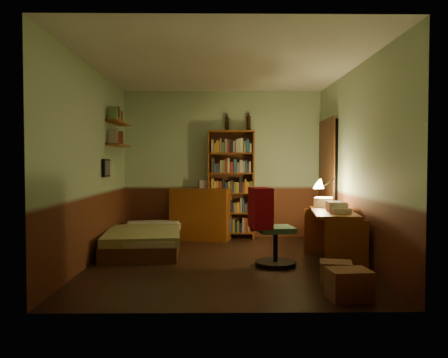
{
  "coord_description": "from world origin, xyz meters",
  "views": [
    {
      "loc": [
        -0.07,
        -5.79,
        1.31
      ],
      "look_at": [
        0.0,
        0.25,
        1.1
      ],
      "focal_mm": 35.0,
      "sensor_mm": 36.0,
      "label": 1
    }
  ],
  "objects_px": {
    "bed": "(145,232)",
    "office_chair": "(276,230)",
    "cardboard_box_b": "(336,272)",
    "mini_stereo": "(206,184)",
    "bookshelf": "(231,185)",
    "desk_lamp": "(334,185)",
    "cardboard_box_a": "(349,284)",
    "dresser": "(201,214)",
    "desk": "(333,237)"
  },
  "relations": [
    {
      "from": "desk_lamp",
      "to": "cardboard_box_b",
      "type": "height_order",
      "value": "desk_lamp"
    },
    {
      "from": "bed",
      "to": "office_chair",
      "type": "relative_size",
      "value": 2.07
    },
    {
      "from": "desk_lamp",
      "to": "cardboard_box_a",
      "type": "relative_size",
      "value": 1.63
    },
    {
      "from": "office_chair",
      "to": "mini_stereo",
      "type": "bearing_deg",
      "value": 106.05
    },
    {
      "from": "dresser",
      "to": "desk",
      "type": "relative_size",
      "value": 0.78
    },
    {
      "from": "desk_lamp",
      "to": "office_chair",
      "type": "xyz_separation_m",
      "value": [
        -0.96,
        -0.79,
        -0.55
      ]
    },
    {
      "from": "bookshelf",
      "to": "cardboard_box_a",
      "type": "bearing_deg",
      "value": -71.78
    },
    {
      "from": "mini_stereo",
      "to": "bookshelf",
      "type": "bearing_deg",
      "value": -14.65
    },
    {
      "from": "mini_stereo",
      "to": "bookshelf",
      "type": "relative_size",
      "value": 0.14
    },
    {
      "from": "bed",
      "to": "cardboard_box_b",
      "type": "xyz_separation_m",
      "value": [
        2.4,
        -1.86,
        -0.16
      ]
    },
    {
      "from": "cardboard_box_a",
      "to": "cardboard_box_b",
      "type": "height_order",
      "value": "cardboard_box_a"
    },
    {
      "from": "desk",
      "to": "desk_lamp",
      "type": "xyz_separation_m",
      "value": [
        0.17,
        0.63,
        0.66
      ]
    },
    {
      "from": "bed",
      "to": "desk_lamp",
      "type": "distance_m",
      "value": 2.91
    },
    {
      "from": "desk_lamp",
      "to": "office_chair",
      "type": "height_order",
      "value": "desk_lamp"
    },
    {
      "from": "bookshelf",
      "to": "desk_lamp",
      "type": "height_order",
      "value": "bookshelf"
    },
    {
      "from": "dresser",
      "to": "desk_lamp",
      "type": "xyz_separation_m",
      "value": [
        1.99,
        -1.2,
        0.56
      ]
    },
    {
      "from": "cardboard_box_a",
      "to": "dresser",
      "type": "bearing_deg",
      "value": 114.75
    },
    {
      "from": "mini_stereo",
      "to": "bookshelf",
      "type": "xyz_separation_m",
      "value": [
        0.44,
        -0.04,
        -0.01
      ]
    },
    {
      "from": "dresser",
      "to": "desk",
      "type": "distance_m",
      "value": 2.58
    },
    {
      "from": "mini_stereo",
      "to": "desk_lamp",
      "type": "distance_m",
      "value": 2.32
    },
    {
      "from": "desk_lamp",
      "to": "cardboard_box_b",
      "type": "xyz_separation_m",
      "value": [
        -0.41,
        -1.63,
        -0.88
      ]
    },
    {
      "from": "bed",
      "to": "cardboard_box_a",
      "type": "distance_m",
      "value": 3.4
    },
    {
      "from": "mini_stereo",
      "to": "cardboard_box_a",
      "type": "height_order",
      "value": "mini_stereo"
    },
    {
      "from": "bed",
      "to": "bookshelf",
      "type": "distance_m",
      "value": 1.83
    },
    {
      "from": "dresser",
      "to": "mini_stereo",
      "type": "distance_m",
      "value": 0.53
    },
    {
      "from": "bookshelf",
      "to": "desk",
      "type": "height_order",
      "value": "bookshelf"
    },
    {
      "from": "mini_stereo",
      "to": "desk_lamp",
      "type": "xyz_separation_m",
      "value": [
        1.91,
        -1.32,
        0.05
      ]
    },
    {
      "from": "bed",
      "to": "dresser",
      "type": "distance_m",
      "value": 1.28
    },
    {
      "from": "bed",
      "to": "desk",
      "type": "distance_m",
      "value": 2.77
    },
    {
      "from": "desk",
      "to": "bookshelf",
      "type": "bearing_deg",
      "value": 131.8
    },
    {
      "from": "desk_lamp",
      "to": "dresser",
      "type": "bearing_deg",
      "value": 129.95
    },
    {
      "from": "office_chair",
      "to": "cardboard_box_a",
      "type": "bearing_deg",
      "value": -77.51
    },
    {
      "from": "cardboard_box_b",
      "to": "cardboard_box_a",
      "type": "bearing_deg",
      "value": -92.28
    },
    {
      "from": "bookshelf",
      "to": "cardboard_box_b",
      "type": "relative_size",
      "value": 5.54
    },
    {
      "from": "dresser",
      "to": "office_chair",
      "type": "xyz_separation_m",
      "value": [
        1.04,
        -1.99,
        0.01
      ]
    },
    {
      "from": "bed",
      "to": "desk_lamp",
      "type": "relative_size",
      "value": 2.98
    },
    {
      "from": "dresser",
      "to": "cardboard_box_a",
      "type": "bearing_deg",
      "value": -52.2
    },
    {
      "from": "mini_stereo",
      "to": "cardboard_box_b",
      "type": "xyz_separation_m",
      "value": [
        1.5,
        -2.96,
        -0.83
      ]
    },
    {
      "from": "bookshelf",
      "to": "bed",
      "type": "bearing_deg",
      "value": -140.04
    },
    {
      "from": "mini_stereo",
      "to": "office_chair",
      "type": "relative_size",
      "value": 0.28
    },
    {
      "from": "cardboard_box_b",
      "to": "office_chair",
      "type": "bearing_deg",
      "value": 123.33
    },
    {
      "from": "bed",
      "to": "dresser",
      "type": "height_order",
      "value": "dresser"
    },
    {
      "from": "office_chair",
      "to": "cardboard_box_b",
      "type": "relative_size",
      "value": 2.67
    },
    {
      "from": "bookshelf",
      "to": "desk",
      "type": "relative_size",
      "value": 1.47
    },
    {
      "from": "bed",
      "to": "cardboard_box_b",
      "type": "height_order",
      "value": "bed"
    },
    {
      "from": "desk",
      "to": "mini_stereo",
      "type": "bearing_deg",
      "value": 139.28
    },
    {
      "from": "dresser",
      "to": "bookshelf",
      "type": "height_order",
      "value": "bookshelf"
    },
    {
      "from": "dresser",
      "to": "desk",
      "type": "height_order",
      "value": "dresser"
    },
    {
      "from": "cardboard_box_b",
      "to": "mini_stereo",
      "type": "bearing_deg",
      "value": 116.97
    },
    {
      "from": "bed",
      "to": "cardboard_box_a",
      "type": "relative_size",
      "value": 4.85
    }
  ]
}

